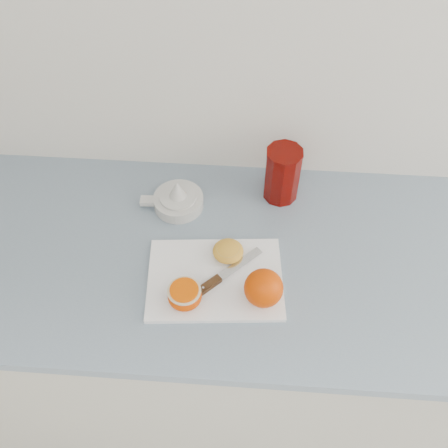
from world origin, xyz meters
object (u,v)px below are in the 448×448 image
(counter, at_px, (250,337))
(half_orange, at_px, (185,295))
(cutting_board, at_px, (215,279))
(citrus_juicer, at_px, (178,199))
(red_tumbler, at_px, (282,176))

(counter, xyz_separation_m, half_orange, (-0.16, -0.15, 0.48))
(counter, xyz_separation_m, cutting_board, (-0.10, -0.08, 0.45))
(cutting_board, bearing_deg, counter, 40.40)
(citrus_juicer, relative_size, red_tumbler, 1.07)
(cutting_board, xyz_separation_m, half_orange, (-0.06, -0.07, 0.03))
(red_tumbler, bearing_deg, cutting_board, -117.85)
(citrus_juicer, bearing_deg, cutting_board, -62.70)
(counter, distance_m, citrus_juicer, 0.53)
(red_tumbler, bearing_deg, counter, -104.94)
(counter, distance_m, half_orange, 0.53)
(half_orange, bearing_deg, counter, 43.23)
(counter, relative_size, cutting_board, 8.22)
(citrus_juicer, bearing_deg, counter, -34.01)
(counter, relative_size, citrus_juicer, 15.54)
(citrus_juicer, distance_m, red_tumbler, 0.28)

